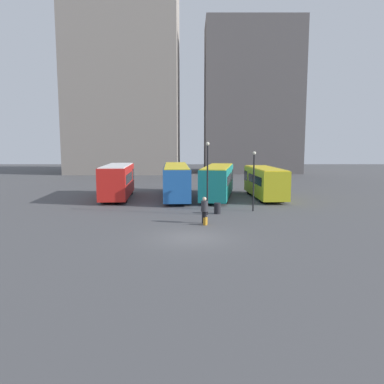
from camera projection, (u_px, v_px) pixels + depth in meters
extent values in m
plane|color=#4C4C4F|center=(189.00, 238.00, 21.92)|extent=(160.00, 160.00, 0.00)
cube|color=gray|center=(123.00, 81.00, 70.71)|extent=(20.24, 15.27, 34.66)
cube|color=#5B5656|center=(250.00, 99.00, 71.26)|extent=(17.87, 10.04, 27.97)
cube|color=red|center=(116.00, 181.00, 37.54)|extent=(3.14, 9.37, 2.99)
cube|color=black|center=(120.00, 174.00, 41.24)|extent=(2.67, 1.87, 1.13)
cube|color=black|center=(114.00, 178.00, 36.67)|extent=(2.95, 6.06, 0.90)
cube|color=white|center=(115.00, 165.00, 37.35)|extent=(2.93, 9.17, 0.08)
cylinder|color=black|center=(119.00, 190.00, 40.53)|extent=(2.49, 1.25, 1.09)
cylinder|color=black|center=(112.00, 197.00, 34.87)|extent=(2.49, 1.25, 1.09)
cube|color=#1E56A3|center=(174.00, 180.00, 38.30)|extent=(3.13, 12.61, 2.94)
cube|color=black|center=(174.00, 173.00, 43.32)|extent=(2.62, 2.42, 1.12)
cube|color=black|center=(175.00, 178.00, 37.14)|extent=(2.92, 8.12, 0.88)
cube|color=yellow|center=(174.00, 165.00, 38.10)|extent=(2.92, 12.35, 0.08)
cylinder|color=black|center=(174.00, 188.00, 42.29)|extent=(2.41, 1.21, 1.09)
cylinder|color=black|center=(175.00, 197.00, 34.62)|extent=(2.41, 1.21, 1.09)
cube|color=#19847F|center=(216.00, 181.00, 37.97)|extent=(4.22, 11.25, 2.89)
cube|color=black|center=(220.00, 174.00, 42.34)|extent=(2.83, 2.40, 1.10)
cube|color=black|center=(215.00, 178.00, 36.95)|extent=(3.62, 7.35, 0.87)
cube|color=yellow|center=(216.00, 166.00, 37.78)|extent=(3.99, 11.00, 0.08)
cylinder|color=black|center=(219.00, 189.00, 41.46)|extent=(2.53, 1.39, 1.02)
cylinder|color=black|center=(212.00, 198.00, 34.78)|extent=(2.53, 1.39, 1.02)
cube|color=gold|center=(263.00, 182.00, 37.85)|extent=(2.91, 9.37, 2.72)
cube|color=black|center=(255.00, 175.00, 41.57)|extent=(2.59, 1.82, 1.03)
cube|color=black|center=(265.00, 179.00, 36.98)|extent=(2.78, 6.04, 0.81)
cube|color=yellow|center=(263.00, 168.00, 37.67)|extent=(2.70, 9.17, 0.08)
cylinder|color=black|center=(256.00, 189.00, 40.84)|extent=(2.42, 1.18, 1.07)
cylinder|color=black|center=(270.00, 197.00, 35.15)|extent=(2.42, 1.18, 1.07)
cylinder|color=black|center=(201.00, 217.00, 25.87)|extent=(0.22, 0.22, 0.84)
cylinder|color=black|center=(204.00, 217.00, 25.80)|extent=(0.22, 0.22, 0.84)
cylinder|color=#2D2D33|center=(203.00, 206.00, 25.73)|extent=(0.63, 0.63, 0.73)
sphere|color=beige|center=(203.00, 199.00, 25.67)|extent=(0.27, 0.27, 0.27)
cube|color=#B27A1E|center=(204.00, 221.00, 25.35)|extent=(0.31, 0.42, 0.52)
cube|color=black|center=(203.00, 216.00, 25.18)|extent=(0.10, 0.06, 0.23)
cylinder|color=black|center=(252.00, 183.00, 30.36)|extent=(0.12, 0.12, 4.64)
sphere|color=beige|center=(252.00, 153.00, 30.05)|extent=(0.28, 0.28, 0.28)
cylinder|color=black|center=(206.00, 180.00, 28.73)|extent=(0.12, 0.12, 5.39)
sphere|color=beige|center=(206.00, 144.00, 28.37)|extent=(0.28, 0.28, 0.28)
cylinder|color=black|center=(216.00, 208.00, 29.45)|extent=(0.52, 0.52, 0.85)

